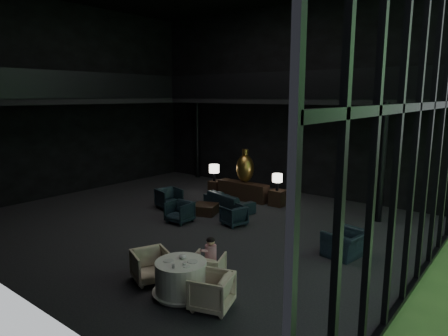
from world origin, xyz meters
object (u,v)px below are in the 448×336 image
Objects in this scene: side_table_left at (215,187)px; dining_chair_east at (211,289)px; table_lamp_left at (214,169)px; table_lamp_right at (277,179)px; dining_chair_north at (208,267)px; side_table_right at (278,198)px; coffee_table at (205,209)px; bronze_urn at (245,168)px; lounge_armchair_west at (169,196)px; child at (211,249)px; dining_table at (181,280)px; console at (243,191)px; lounge_armchair_east at (234,215)px; sofa at (229,198)px; window_armchair at (346,239)px; dining_chair_west at (151,264)px.

side_table_left is 9.63m from dining_chair_east.
table_lamp_left is 1.12× the size of table_lamp_right.
side_table_right is at bearing -94.78° from dining_chair_north.
bronze_urn is at bearing 92.92° from coffee_table.
lounge_armchair_west is 1.58× the size of child.
dining_chair_north is (2.06, -6.45, -0.75)m from table_lamp_right.
dining_table reaches higher than side_table_left.
console is 3.11× the size of table_lamp_left.
lounge_armchair_east is (3.29, -3.01, 0.07)m from side_table_left.
side_table_left is at bearing -73.74° from dining_chair_north.
child is at bearing -50.70° from table_lamp_left.
table_lamp_left is 9.59m from dining_chair_east.
console is at bearing -60.05° from sofa.
bronze_urn is 1.49× the size of lounge_armchair_west.
dining_chair_east is (0.86, -0.02, 0.08)m from dining_table.
window_armchair is 1.29× the size of dining_chair_east.
lounge_armchair_west is at bearing -136.72° from side_table_right.
child reaches higher than dining_chair_north.
bronze_urn is at bearing -0.94° from side_table_left.
table_lamp_right is at bearing -113.79° from sofa.
table_lamp_right is 7.36m from dining_chair_west.
table_lamp_right is 0.79× the size of dining_chair_west.
table_lamp_right is at bearing 0.55° from console.
child is at bearing -51.04° from side_table_left.
lounge_armchair_west reaches higher than dining_chair_west.
lounge_armchair_east is (1.69, -2.99, -0.96)m from bronze_urn.
table_lamp_right is at bearing -1.14° from table_lamp_left.
dining_chair_north reaches higher than side_table_right.
dining_table is (2.03, -7.37, 0.02)m from side_table_right.
lounge_armchair_west is at bearing -86.77° from table_lamp_left.
table_lamp_left is at bearing 17.97° from lounge_armchair_west.
table_lamp_left is 1.27× the size of child.
dining_chair_east reaches higher than coffee_table.
side_table_left reaches higher than coffee_table.
side_table_right is 1.97m from sofa.
child is at bearing -60.55° from bronze_urn.
dining_chair_north reaches higher than side_table_left.
table_lamp_right reaches higher than window_armchair.
dining_chair_west reaches higher than side_table_right.
console is at bearing -133.81° from lounge_armchair_east.
lounge_armchair_west is (-1.44, -2.92, -0.84)m from bronze_urn.
sofa is 2.71× the size of dining_chair_east.
dining_chair_west is (2.62, -7.25, 0.05)m from console.
dining_chair_east is at bearing -47.77° from coffee_table.
table_lamp_right reaches higher than dining_chair_east.
lounge_armchair_east is (0.09, -2.87, -0.74)m from table_lamp_right.
side_table_left is at bearing 90.00° from table_lamp_left.
bronze_urn reaches higher than lounge_armchair_east.
dining_chair_north is at bearing -60.89° from bronze_urn.
dining_chair_west is at bearing -82.10° from side_table_right.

